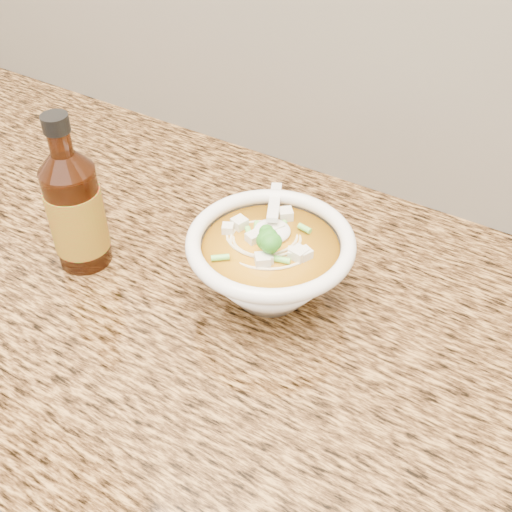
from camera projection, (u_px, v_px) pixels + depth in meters
The scene contains 4 objects.
cabinet at pixel (245, 496), 1.09m from camera, with size 4.00×0.65×0.86m, color #372010.
counter_slab at pixel (240, 313), 0.80m from camera, with size 4.00×0.68×0.04m, color #A0723A.
soup_bowl at pixel (270, 264), 0.77m from camera, with size 0.20×0.22×0.11m.
hot_sauce_bottle at pixel (76, 210), 0.79m from camera, with size 0.08×0.08×0.21m.
Camera 1 is at (0.31, 1.21, 1.46)m, focal length 45.00 mm.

